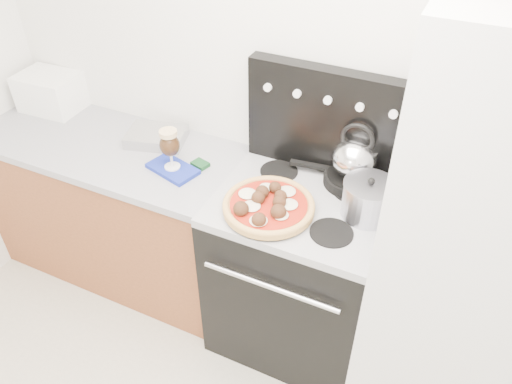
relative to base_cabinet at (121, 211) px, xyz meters
The scene contains 16 objects.
room_shell 1.59m from the base_cabinet, 41.46° to the right, with size 3.52×3.01×2.52m.
base_cabinet is the anchor object (origin of this frame).
countertop 0.45m from the base_cabinet, ahead, with size 1.48×0.63×0.04m, color #A1A1A9.
stove_body 1.11m from the base_cabinet, ahead, with size 0.76×0.65×0.88m, color black.
cooktop 1.20m from the base_cabinet, ahead, with size 0.76×0.65×0.04m, color #ADADB2.
backguard 1.35m from the base_cabinet, 12.75° to the left, with size 0.76×0.08×0.50m, color black.
fridge 1.88m from the base_cabinet, ahead, with size 0.64×0.68×1.90m, color silver.
toaster_oven 0.78m from the base_cabinet, 161.03° to the left, with size 0.33×0.24×0.21m, color white.
foil_sheet 0.57m from the base_cabinet, 28.37° to the left, with size 0.29×0.21×0.06m, color silver.
oven_mitt 0.66m from the base_cabinet, ahead, with size 0.25×0.14×0.02m, color #1A2CA1.
beer_glass 0.75m from the base_cabinet, ahead, with size 0.10×0.10×0.21m, color black, non-canonical shape.
pizza_pan 1.12m from the base_cabinet, ahead, with size 0.37×0.37×0.01m, color black.
pizza 1.14m from the base_cabinet, ahead, with size 0.39×0.39×0.06m, color tan, non-canonical shape.
skillet 1.37m from the base_cabinet, ahead, with size 0.26×0.26×0.05m, color black.
tea_kettle 1.43m from the base_cabinet, ahead, with size 0.20×0.20×0.22m, color silver, non-canonical shape.
stock_pot 1.49m from the base_cabinet, ahead, with size 0.21×0.21×0.15m, color #B9BAC8.
Camera 1 is at (0.61, -0.45, 2.31)m, focal length 35.00 mm.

